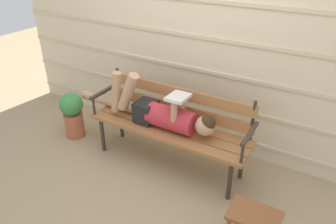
{
  "coord_description": "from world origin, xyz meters",
  "views": [
    {
      "loc": [
        1.36,
        -2.2,
        2.14
      ],
      "look_at": [
        0.0,
        0.12,
        0.63
      ],
      "focal_mm": 33.61,
      "sensor_mm": 36.0,
      "label": 1
    }
  ],
  "objects_px": {
    "park_bench": "(171,121)",
    "footstool": "(254,221)",
    "reclining_person": "(158,112)",
    "potted_plant": "(73,113)"
  },
  "relations": [
    {
      "from": "park_bench",
      "to": "potted_plant",
      "type": "height_order",
      "value": "park_bench"
    },
    {
      "from": "reclining_person",
      "to": "footstool",
      "type": "height_order",
      "value": "reclining_person"
    },
    {
      "from": "park_bench",
      "to": "footstool",
      "type": "height_order",
      "value": "park_bench"
    },
    {
      "from": "park_bench",
      "to": "reclining_person",
      "type": "distance_m",
      "value": 0.17
    },
    {
      "from": "reclining_person",
      "to": "footstool",
      "type": "distance_m",
      "value": 1.35
    },
    {
      "from": "potted_plant",
      "to": "reclining_person",
      "type": "bearing_deg",
      "value": 5.39
    },
    {
      "from": "park_bench",
      "to": "reclining_person",
      "type": "height_order",
      "value": "reclining_person"
    },
    {
      "from": "footstool",
      "to": "potted_plant",
      "type": "xyz_separation_m",
      "value": [
        -2.32,
        0.44,
        0.05
      ]
    },
    {
      "from": "park_bench",
      "to": "footstool",
      "type": "xyz_separation_m",
      "value": [
        1.08,
        -0.62,
        -0.23
      ]
    },
    {
      "from": "footstool",
      "to": "potted_plant",
      "type": "bearing_deg",
      "value": 169.19
    }
  ]
}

